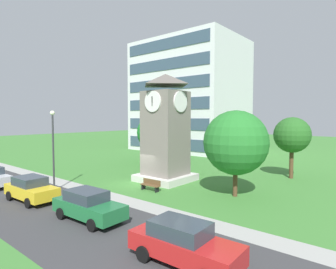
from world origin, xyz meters
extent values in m
plane|color=#3D7A33|center=(0.00, 0.00, 0.00)|extent=(160.00, 160.00, 0.00)
cube|color=#38383A|center=(0.00, -8.61, 0.00)|extent=(120.00, 7.20, 0.01)
cube|color=#9E9E99|center=(0.00, -4.21, 0.00)|extent=(120.00, 1.60, 0.01)
cube|color=silver|center=(-11.95, 24.59, 9.60)|extent=(18.08, 13.59, 19.20)
cube|color=#384C60|center=(-11.95, 17.74, 1.60)|extent=(16.63, 0.10, 1.80)
cube|color=#384C60|center=(-11.95, 17.74, 4.80)|extent=(16.63, 0.10, 1.80)
cube|color=#384C60|center=(-11.95, 17.74, 8.00)|extent=(16.63, 0.10, 1.80)
cube|color=#384C60|center=(-11.95, 17.74, 11.20)|extent=(16.63, 0.10, 1.80)
cube|color=#384C60|center=(-11.95, 17.74, 14.40)|extent=(16.63, 0.10, 1.80)
cube|color=#384C60|center=(-11.95, 17.74, 17.60)|extent=(16.63, 0.10, 1.80)
cube|color=slate|center=(1.06, 2.37, 4.10)|extent=(3.31, 3.31, 8.19)
cube|color=beige|center=(1.06, 2.37, 0.30)|extent=(4.47, 4.47, 0.60)
pyramid|color=#5D5751|center=(1.06, 2.37, 9.24)|extent=(3.64, 3.64, 1.05)
cylinder|color=white|center=(1.06, 0.66, 7.21)|extent=(1.82, 0.12, 1.82)
cylinder|color=white|center=(2.77, 2.37, 7.21)|extent=(0.12, 1.82, 1.82)
cube|color=black|center=(1.06, 0.59, 7.37)|extent=(0.09, 0.05, 0.55)
cube|color=black|center=(1.06, 0.58, 7.21)|extent=(0.06, 0.04, 0.82)
cube|color=brown|center=(2.46, -1.20, 0.45)|extent=(1.81, 0.53, 0.06)
cube|color=brown|center=(2.45, -0.98, 0.68)|extent=(1.80, 0.10, 0.40)
cube|color=black|center=(1.74, -1.22, 0.23)|extent=(0.09, 0.43, 0.45)
cube|color=black|center=(3.18, -1.18, 0.23)|extent=(0.09, 0.43, 0.45)
cylinder|color=#333338|center=(-3.45, -6.04, 3.00)|extent=(0.14, 0.14, 6.00)
sphere|color=#F2EFCC|center=(-3.45, -6.04, 6.18)|extent=(0.36, 0.36, 0.36)
cylinder|color=#513823|center=(-6.60, 9.37, 1.13)|extent=(0.40, 0.40, 2.27)
sphere|color=#197624|center=(-6.60, 9.37, 3.90)|extent=(4.65, 4.65, 4.65)
cylinder|color=#513823|center=(8.34, 1.73, 1.16)|extent=(0.34, 0.34, 2.32)
sphere|color=#247129|center=(8.34, 1.73, 3.98)|extent=(4.75, 4.75, 4.75)
cylinder|color=#513823|center=(9.70, 10.81, 1.49)|extent=(0.38, 0.38, 2.98)
sphere|color=#265E21|center=(9.70, 10.81, 4.17)|extent=(3.39, 3.39, 3.39)
cylinder|color=black|center=(-7.26, -7.95, 0.33)|extent=(0.67, 0.24, 0.66)
cube|color=gold|center=(-2.00, -8.46, 0.71)|extent=(4.42, 1.99, 0.76)
cube|color=#2D3842|center=(-2.22, -8.47, 1.39)|extent=(2.24, 1.69, 0.60)
cylinder|color=black|center=(-0.68, -7.51, 0.33)|extent=(0.67, 0.24, 0.66)
cylinder|color=black|center=(-0.62, -9.31, 0.33)|extent=(0.67, 0.24, 0.66)
cylinder|color=black|center=(-3.39, -7.61, 0.33)|extent=(0.67, 0.24, 0.66)
cylinder|color=black|center=(-3.32, -9.41, 0.33)|extent=(0.67, 0.24, 0.66)
cube|color=#1E6B38|center=(4.21, -8.07, 0.71)|extent=(4.65, 1.96, 0.76)
cube|color=#2D3842|center=(3.98, -8.08, 1.39)|extent=(2.35, 1.67, 0.60)
cylinder|color=black|center=(5.60, -7.14, 0.33)|extent=(0.67, 0.24, 0.66)
cylinder|color=black|center=(5.66, -8.90, 0.33)|extent=(0.67, 0.24, 0.66)
cylinder|color=black|center=(2.76, -7.24, 0.33)|extent=(0.67, 0.24, 0.66)
cylinder|color=black|center=(2.82, -9.00, 0.33)|extent=(0.67, 0.24, 0.66)
cube|color=red|center=(11.21, -8.48, 0.71)|extent=(4.66, 1.89, 0.76)
cube|color=#2D3842|center=(10.98, -8.49, 1.39)|extent=(2.35, 1.60, 0.60)
cylinder|color=black|center=(12.60, -7.58, 0.33)|extent=(0.67, 0.24, 0.66)
cylinder|color=black|center=(9.75, -7.68, 0.33)|extent=(0.67, 0.24, 0.66)
cylinder|color=black|center=(9.81, -9.38, 0.33)|extent=(0.67, 0.24, 0.66)
camera|label=1|loc=(17.57, -17.19, 5.81)|focal=29.96mm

